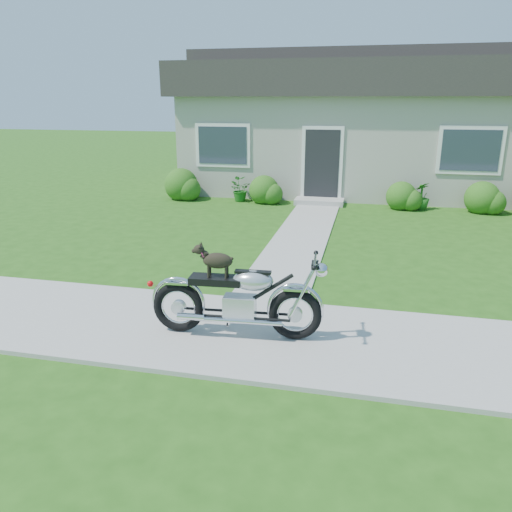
{
  "coord_description": "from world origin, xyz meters",
  "views": [
    {
      "loc": [
        -0.1,
        -5.74,
        2.93
      ],
      "look_at": [
        -1.64,
        1.0,
        0.75
      ],
      "focal_mm": 35.0,
      "sensor_mm": 36.0,
      "label": 1
    }
  ],
  "objects": [
    {
      "name": "potted_plant_left",
      "position": [
        -3.9,
        8.55,
        0.35
      ],
      "size": [
        0.78,
        0.72,
        0.71
      ],
      "primitive_type": "imported",
      "rotation": [
        0.0,
        0.0,
        2.82
      ],
      "color": "#1A5A18",
      "rests_on": "ground"
    },
    {
      "name": "house",
      "position": [
        -0.0,
        11.99,
        2.16
      ],
      "size": [
        12.6,
        7.03,
        4.5
      ],
      "color": "#A9A399",
      "rests_on": "ground"
    },
    {
      "name": "potted_plant_right",
      "position": [
        1.32,
        8.55,
        0.38
      ],
      "size": [
        0.6,
        0.6,
        0.75
      ],
      "primitive_type": "imported",
      "rotation": [
        0.0,
        0.0,
        3.99
      ],
      "color": "#21631B",
      "rests_on": "ground"
    },
    {
      "name": "ground",
      "position": [
        0.0,
        0.0,
        0.0
      ],
      "size": [
        80.0,
        80.0,
        0.0
      ],
      "primitive_type": "plane",
      "color": "#235114",
      "rests_on": "ground"
    },
    {
      "name": "motorcycle_with_dog",
      "position": [
        -1.61,
        -0.14,
        0.56
      ],
      "size": [
        2.22,
        0.6,
        1.18
      ],
      "rotation": [
        0.0,
        0.0,
        0.07
      ],
      "color": "black",
      "rests_on": "sidewalk"
    },
    {
      "name": "walkway",
      "position": [
        -1.5,
        5.0,
        0.01
      ],
      "size": [
        1.2,
        8.0,
        0.03
      ],
      "primitive_type": "cube",
      "color": "#9E9B93",
      "rests_on": "ground"
    },
    {
      "name": "sidewalk",
      "position": [
        0.0,
        0.0,
        0.02
      ],
      "size": [
        24.0,
        2.2,
        0.04
      ],
      "primitive_type": "cube",
      "color": "#9E9B93",
      "rests_on": "ground"
    },
    {
      "name": "shrub_row",
      "position": [
        -0.14,
        8.5,
        0.41
      ],
      "size": [
        10.93,
        1.05,
        1.05
      ],
      "color": "#2C5D18",
      "rests_on": "ground"
    }
  ]
}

